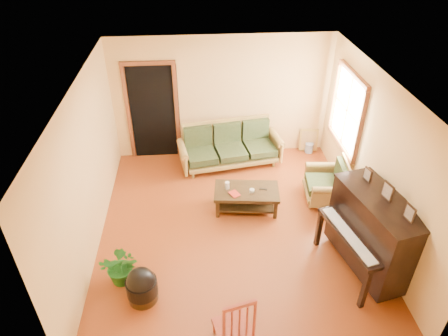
{
  "coord_description": "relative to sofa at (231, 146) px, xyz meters",
  "views": [
    {
      "loc": [
        -0.59,
        -5.14,
        4.71
      ],
      "look_at": [
        -0.15,
        0.2,
        1.1
      ],
      "focal_mm": 32.0,
      "sensor_mm": 36.0,
      "label": 1
    }
  ],
  "objects": [
    {
      "name": "floor",
      "position": [
        -0.13,
        -1.96,
        -0.45
      ],
      "size": [
        5.0,
        5.0,
        0.0
      ],
      "primitive_type": "plane",
      "color": "#67280D",
      "rests_on": "ground"
    },
    {
      "name": "doorway",
      "position": [
        -1.58,
        0.52,
        0.58
      ],
      "size": [
        1.08,
        0.16,
        2.05
      ],
      "primitive_type": "cube",
      "color": "black",
      "rests_on": "floor"
    },
    {
      "name": "window",
      "position": [
        2.08,
        -0.66,
        1.05
      ],
      "size": [
        0.12,
        1.36,
        1.46
      ],
      "primitive_type": "cube",
      "color": "white",
      "rests_on": "right_wall"
    },
    {
      "name": "sofa",
      "position": [
        0.0,
        0.0,
        0.0
      ],
      "size": [
        2.21,
        1.21,
        0.9
      ],
      "primitive_type": "cube",
      "rotation": [
        0.0,
        0.0,
        0.16
      ],
      "color": "olive",
      "rests_on": "floor"
    },
    {
      "name": "coffee_table",
      "position": [
        0.15,
        -1.48,
        -0.24
      ],
      "size": [
        1.21,
        0.75,
        0.42
      ],
      "primitive_type": "cube",
      "rotation": [
        0.0,
        0.0,
        -0.11
      ],
      "color": "black",
      "rests_on": "floor"
    },
    {
      "name": "armchair",
      "position": [
        1.63,
        -1.32,
        -0.03
      ],
      "size": [
        0.87,
        0.9,
        0.83
      ],
      "primitive_type": "cube",
      "rotation": [
        0.0,
        0.0,
        -0.1
      ],
      "color": "olive",
      "rests_on": "floor"
    },
    {
      "name": "piano",
      "position": [
        1.8,
        -3.01,
        0.2
      ],
      "size": [
        1.17,
        1.63,
        1.3
      ],
      "primitive_type": "cube",
      "rotation": [
        0.0,
        0.0,
        0.22
      ],
      "color": "black",
      "rests_on": "floor"
    },
    {
      "name": "footstool",
      "position": [
        -1.56,
        -3.35,
        -0.24
      ],
      "size": [
        0.46,
        0.46,
        0.42
      ],
      "primitive_type": "cylinder",
      "rotation": [
        0.0,
        0.0,
        -0.05
      ],
      "color": "black",
      "rests_on": "floor"
    },
    {
      "name": "red_chair",
      "position": [
        -0.36,
        -4.1,
        0.03
      ],
      "size": [
        0.55,
        0.58,
        0.95
      ],
      "primitive_type": "cube",
      "rotation": [
        0.0,
        0.0,
        0.25
      ],
      "color": "maroon",
      "rests_on": "floor"
    },
    {
      "name": "leaning_frame",
      "position": [
        1.79,
        0.43,
        -0.18
      ],
      "size": [
        0.41,
        0.15,
        0.53
      ],
      "primitive_type": "cube",
      "rotation": [
        0.0,
        0.0,
        -0.14
      ],
      "color": "#B4923C",
      "rests_on": "floor"
    },
    {
      "name": "ceramic_crock",
      "position": [
        1.8,
        0.35,
        -0.34
      ],
      "size": [
        0.23,
        0.23,
        0.22
      ],
      "primitive_type": "cylinder",
      "rotation": [
        0.0,
        0.0,
        -0.4
      ],
      "color": "#385BA8",
      "rests_on": "floor"
    },
    {
      "name": "potted_plant",
      "position": [
        -1.88,
        -3.0,
        -0.14
      ],
      "size": [
        0.62,
        0.55,
        0.62
      ],
      "primitive_type": "imported",
      "rotation": [
        0.0,
        0.0,
        -0.14
      ],
      "color": "#1E601B",
      "rests_on": "floor"
    },
    {
      "name": "book",
      "position": [
        -0.15,
        -1.63,
        -0.02
      ],
      "size": [
        0.22,
        0.24,
        0.02
      ],
      "primitive_type": "imported",
      "rotation": [
        0.0,
        0.0,
        0.47
      ],
      "color": "#9F2215",
      "rests_on": "coffee_table"
    },
    {
      "name": "candle",
      "position": [
        -0.19,
        -1.41,
        0.04
      ],
      "size": [
        0.08,
        0.08,
        0.13
      ],
      "primitive_type": "cylinder",
      "rotation": [
        0.0,
        0.0,
        -0.09
      ],
      "color": "white",
      "rests_on": "coffee_table"
    },
    {
      "name": "glass_jar",
      "position": [
        0.23,
        -1.55,
        -0.0
      ],
      "size": [
        0.11,
        0.11,
        0.06
      ],
      "primitive_type": "cylinder",
      "rotation": [
        0.0,
        0.0,
        -0.36
      ],
      "color": "silver",
      "rests_on": "coffee_table"
    },
    {
      "name": "remote",
      "position": [
        0.44,
        -1.49,
        -0.02
      ],
      "size": [
        0.14,
        0.07,
        0.01
      ],
      "primitive_type": "cube",
      "rotation": [
        0.0,
        0.0,
        -0.26
      ],
      "color": "black",
      "rests_on": "coffee_table"
    }
  ]
}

